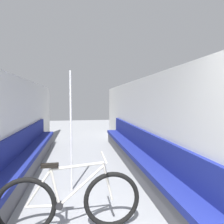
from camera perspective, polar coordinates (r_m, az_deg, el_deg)
The scene contains 6 objects.
wall_left at distance 4.70m, azimuth -26.58°, elevation -3.54°, with size 0.10×10.40×2.15m, color silver.
wall_right at distance 4.77m, azimuth 9.67°, elevation -3.12°, with size 0.10×10.40×2.15m, color silver.
bench_seat_row_left at distance 4.92m, azimuth -23.28°, elevation -12.27°, with size 0.41×5.97×0.92m.
bench_seat_row_right at distance 4.98m, azimuth 6.53°, elevation -11.83°, with size 0.41×5.97×0.92m.
bicycle at distance 2.72m, azimuth -11.88°, elevation -23.78°, with size 1.75×0.46×0.93m.
grab_pole_near at distance 3.61m, azimuth -11.65°, elevation -5.90°, with size 0.08×0.08×2.13m.
Camera 1 is at (-0.11, -0.87, 1.62)m, focal length 32.00 mm.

